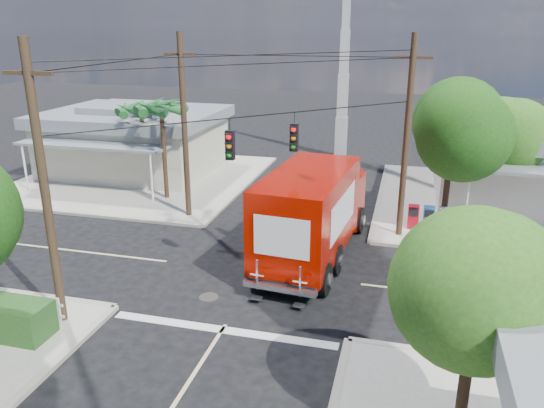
% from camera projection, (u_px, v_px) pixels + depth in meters
% --- Properties ---
extents(ground, '(120.00, 120.00, 0.00)m').
position_uv_depth(ground, '(259.00, 272.00, 20.94)').
color(ground, black).
rests_on(ground, ground).
extents(sidewalk_ne, '(14.12, 14.12, 0.14)m').
position_uv_depth(sidewalk_ne, '(511.00, 207.00, 28.27)').
color(sidewalk_ne, '#A29D93').
rests_on(sidewalk_ne, ground).
extents(sidewalk_nw, '(14.12, 14.12, 0.14)m').
position_uv_depth(sidewalk_nw, '(141.00, 178.00, 33.49)').
color(sidewalk_nw, '#A29D93').
rests_on(sidewalk_nw, ground).
extents(road_markings, '(32.00, 32.00, 0.01)m').
position_uv_depth(road_markings, '(248.00, 289.00, 19.59)').
color(road_markings, beige).
rests_on(road_markings, ground).
extents(building_nw, '(10.80, 10.20, 4.30)m').
position_uv_depth(building_nw, '(135.00, 139.00, 34.52)').
color(building_nw, beige).
rests_on(building_nw, sidewalk_nw).
extents(radio_tower, '(0.80, 0.80, 17.00)m').
position_uv_depth(radio_tower, '(343.00, 79.00, 37.33)').
color(radio_tower, silver).
rests_on(radio_tower, ground).
extents(tree_ne_front, '(4.21, 4.14, 6.66)m').
position_uv_depth(tree_ne_front, '(453.00, 130.00, 23.87)').
color(tree_ne_front, '#422D1C').
rests_on(tree_ne_front, sidewalk_ne).
extents(tree_ne_back, '(3.77, 3.66, 5.82)m').
position_uv_depth(tree_ne_back, '(506.00, 137.00, 25.45)').
color(tree_ne_back, '#422D1C').
rests_on(tree_ne_back, sidewalk_ne).
extents(tree_se, '(3.67, 3.54, 5.62)m').
position_uv_depth(tree_se, '(479.00, 283.00, 11.33)').
color(tree_se, '#422D1C').
rests_on(tree_se, sidewalk_se).
extents(palm_nw_front, '(3.01, 3.08, 5.59)m').
position_uv_depth(palm_nw_front, '(161.00, 109.00, 27.99)').
color(palm_nw_front, '#422D1C').
rests_on(palm_nw_front, sidewalk_nw).
extents(palm_nw_back, '(3.01, 3.08, 5.19)m').
position_uv_depth(palm_nw_back, '(141.00, 111.00, 29.96)').
color(palm_nw_back, '#422D1C').
rests_on(palm_nw_back, sidewalk_nw).
extents(utility_poles, '(12.00, 10.68, 9.00)m').
position_uv_depth(utility_poles, '(231.00, 146.00, 21.29)').
color(utility_poles, '#473321').
rests_on(utility_poles, ground).
extents(vending_boxes, '(1.90, 0.50, 1.10)m').
position_uv_depth(vending_boxes, '(429.00, 218.00, 24.84)').
color(vending_boxes, '#B70D1C').
rests_on(vending_boxes, sidewalk_ne).
extents(delivery_truck, '(3.59, 9.22, 3.90)m').
position_uv_depth(delivery_truck, '(313.00, 212.00, 21.72)').
color(delivery_truck, black).
rests_on(delivery_truck, ground).
extents(parked_car, '(6.48, 3.91, 1.68)m').
position_uv_depth(parked_car, '(523.00, 245.00, 21.39)').
color(parked_car, silver).
rests_on(parked_car, ground).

